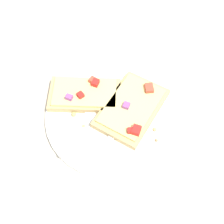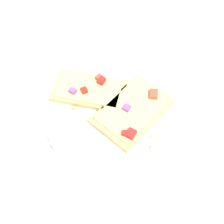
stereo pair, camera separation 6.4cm
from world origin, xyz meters
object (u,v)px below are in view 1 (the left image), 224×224
pizza_slice_corner (85,94)px  pizza_slice_main (132,108)px  fork (120,123)px  knife (86,121)px  plate (112,116)px

pizza_slice_corner → pizza_slice_main: bearing=163.0°
fork → pizza_slice_main: pizza_slice_main is taller
fork → knife: bearing=115.0°
knife → pizza_slice_corner: (0.04, 0.05, 0.01)m
pizza_slice_main → pizza_slice_corner: same height
plate → pizza_slice_corner: 0.08m
pizza_slice_main → pizza_slice_corner: (-0.05, 0.09, -0.00)m
pizza_slice_main → pizza_slice_corner: size_ratio=1.08×
knife → pizza_slice_corner: pizza_slice_corner is taller
plate → knife: size_ratio=1.31×
pizza_slice_main → pizza_slice_corner: 0.10m
pizza_slice_main → plate: bearing=-44.9°
fork → pizza_slice_main: size_ratio=1.18×
plate → pizza_slice_main: bearing=-28.6°
fork → knife: 0.07m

